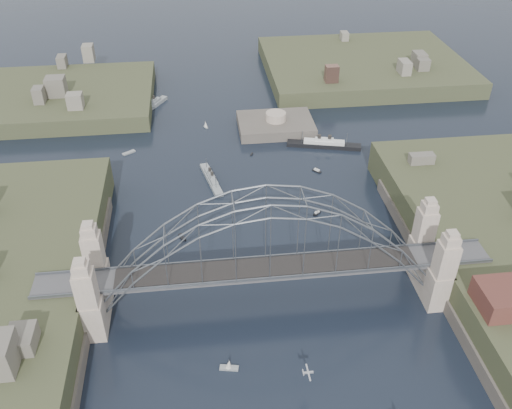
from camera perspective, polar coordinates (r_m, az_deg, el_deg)
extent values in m
plane|color=black|center=(107.21, 1.14, -9.93)|extent=(500.00, 500.00, 0.00)
cube|color=#4C4C4F|center=(101.69, 1.20, -6.75)|extent=(84.00, 6.00, 0.70)
cube|color=#555A61|center=(99.13, 1.44, -7.66)|extent=(84.00, 0.25, 0.50)
cube|color=#555A61|center=(103.56, 0.98, -5.42)|extent=(84.00, 0.25, 0.50)
cube|color=black|center=(101.32, 1.20, -6.52)|extent=(55.20, 5.20, 0.35)
cube|color=tan|center=(99.02, -17.02, -9.45)|extent=(3.40, 3.40, 17.70)
cube|color=tan|center=(106.31, -16.34, -5.68)|extent=(3.40, 3.40, 17.70)
cube|color=tan|center=(105.76, 18.87, -6.51)|extent=(3.40, 3.40, 17.70)
cube|color=tan|center=(112.61, 16.96, -3.19)|extent=(3.40, 3.40, 17.70)
cube|color=tan|center=(105.85, -16.22, -9.43)|extent=(4.08, 13.80, 8.00)
cube|color=tan|center=(112.18, 17.44, -6.70)|extent=(4.08, 13.80, 8.00)
cube|color=#504840|center=(108.74, -18.07, -10.63)|extent=(6.00, 70.00, 4.00)
cube|color=#504840|center=(115.67, 19.02, -7.58)|extent=(6.00, 70.00, 4.00)
cube|color=#3A3F25|center=(190.98, -19.77, 9.84)|extent=(60.00, 45.00, 9.00)
cube|color=#3A3F25|center=(208.64, 11.05, 13.46)|extent=(70.00, 55.00, 9.50)
cube|color=#504840|center=(165.37, 2.04, 7.66)|extent=(22.00, 16.00, 7.00)
cylinder|color=tan|center=(163.25, 2.07, 9.12)|extent=(6.00, 6.00, 2.40)
cube|color=#92999A|center=(140.52, -4.67, 2.53)|extent=(5.29, 15.43, 1.36)
cube|color=#92999A|center=(139.97, -4.68, 2.88)|extent=(3.31, 8.57, 1.02)
cube|color=#92999A|center=(139.57, -4.70, 3.15)|extent=(1.92, 3.99, 0.68)
cylinder|color=black|center=(138.36, -4.59, 3.13)|extent=(0.74, 0.74, 1.36)
cylinder|color=black|center=(140.14, -4.83, 3.57)|extent=(0.74, 0.74, 1.36)
cylinder|color=#555A61|center=(135.56, -4.20, 2.33)|extent=(0.14, 0.14, 3.41)
cylinder|color=#555A61|center=(143.17, -5.19, 4.21)|extent=(0.14, 0.14, 3.41)
cube|color=#92999A|center=(181.48, -10.66, 9.99)|extent=(9.12, 13.46, 1.45)
cube|color=#92999A|center=(181.03, -10.70, 10.30)|extent=(5.36, 7.61, 1.09)
cube|color=#92999A|center=(180.70, -10.73, 10.53)|extent=(2.79, 3.67, 0.72)
cylinder|color=black|center=(179.69, -10.93, 10.59)|extent=(0.72, 0.72, 1.45)
cylinder|color=black|center=(181.20, -10.58, 10.84)|extent=(0.72, 0.72, 1.45)
cylinder|color=#555A61|center=(177.31, -11.51, 10.10)|extent=(0.14, 0.14, 3.62)
cylinder|color=#555A61|center=(183.77, -10.00, 11.20)|extent=(0.14, 0.14, 3.62)
cube|color=black|center=(156.64, 7.06, 6.08)|extent=(20.74, 7.75, 1.50)
cube|color=white|center=(156.10, 7.09, 6.44)|extent=(11.54, 4.81, 1.13)
cube|color=white|center=(155.70, 7.11, 6.72)|extent=(5.39, 2.76, 0.75)
cylinder|color=black|center=(155.38, 6.60, 6.97)|extent=(1.01, 1.01, 1.50)
cylinder|color=black|center=(155.41, 7.67, 6.89)|extent=(1.01, 1.01, 1.50)
cylinder|color=#555A61|center=(155.53, 4.83, 7.04)|extent=(0.15, 0.15, 3.76)
cylinder|color=#555A61|center=(155.67, 9.42, 6.69)|extent=(0.15, 0.15, 3.76)
cube|color=silver|center=(90.74, 5.45, -16.99)|extent=(1.65, 0.31, 0.29)
cube|color=silver|center=(90.70, 5.45, -16.97)|extent=(0.30, 3.30, 0.06)
cube|color=silver|center=(90.49, 4.92, -17.00)|extent=(0.17, 1.03, 0.36)
cube|color=white|center=(122.50, -7.69, -3.40)|extent=(1.78, 2.80, 0.45)
cube|color=white|center=(129.34, 6.36, -0.92)|extent=(2.04, 1.78, 0.45)
cube|color=white|center=(129.10, 6.37, -0.78)|extent=(1.33, 1.20, 0.40)
cylinder|color=black|center=(128.84, 6.38, -0.62)|extent=(0.16, 0.16, 0.70)
cube|color=white|center=(96.56, -2.81, -16.61)|extent=(3.32, 1.64, 0.45)
cylinder|color=#555A61|center=(95.73, -2.83, -16.22)|extent=(0.08, 0.08, 2.20)
cone|color=silver|center=(95.73, -2.83, -16.22)|extent=(1.41, 1.22, 1.92)
cube|color=white|center=(145.05, 6.33, 3.47)|extent=(2.25, 2.40, 0.45)
cube|color=white|center=(144.84, 6.34, 3.60)|extent=(1.50, 1.57, 0.40)
cylinder|color=black|center=(144.61, 6.35, 3.76)|extent=(0.16, 0.16, 0.70)
cube|color=white|center=(156.47, -13.07, 5.26)|extent=(3.74, 3.07, 0.45)
cube|color=white|center=(151.74, -0.45, 5.24)|extent=(0.96, 1.50, 0.45)
cube|color=white|center=(166.57, -5.24, 7.99)|extent=(1.35, 1.98, 0.45)
cylinder|color=#555A61|center=(166.09, -5.26, 8.32)|extent=(0.08, 0.08, 2.20)
cone|color=silver|center=(166.09, -5.26, 8.32)|extent=(1.42, 1.54, 1.92)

